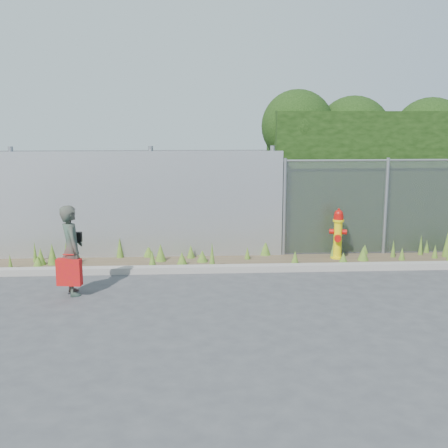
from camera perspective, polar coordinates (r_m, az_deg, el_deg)
name	(u,v)px	position (r m, az deg, el deg)	size (l,w,h in m)	color
ground	(248,303)	(8.96, 2.44, -7.98)	(80.00, 80.00, 0.00)	#3C3C3E
curb	(239,268)	(10.66, 1.49, -4.54)	(16.00, 0.22, 0.12)	gray
weed_strip	(259,256)	(11.33, 3.56, -3.29)	(16.00, 1.33, 0.55)	#4D3D2C
corrugated_fence	(75,206)	(11.83, -14.86, 1.82)	(8.50, 0.21, 2.30)	#A7A8AE
chainlink_fence	(434,206)	(12.66, 20.59, 1.73)	(6.50, 0.07, 2.05)	gray
hedge	(425,159)	(13.56, 19.70, 6.20)	(7.53, 1.89, 3.48)	black
fire_hydrant	(338,235)	(11.69, 11.50, -1.08)	(0.35, 0.32, 1.06)	yellow
woman	(71,250)	(9.51, -15.23, -2.58)	(0.54, 0.36, 1.49)	#0F644E
red_tote_bag	(69,272)	(9.45, -15.45, -4.73)	(0.40, 0.15, 0.52)	red
black_shoulder_bag	(75,237)	(9.57, -14.88, -1.28)	(0.21, 0.09, 0.16)	black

